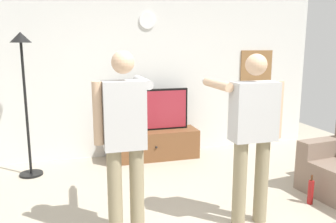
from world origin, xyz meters
TOP-DOWN VIEW (x-y plane):
  - back_wall at (0.00, 2.95)m, footprint 6.40×0.10m
  - tv_stand at (0.20, 2.60)m, footprint 1.47×0.51m
  - television at (0.20, 2.65)m, footprint 1.20×0.07m
  - wall_clock at (0.20, 2.89)m, footprint 0.27×0.03m
  - framed_picture at (2.20, 2.90)m, footprint 0.61×0.04m
  - floor_lamp at (-1.65, 2.35)m, footprint 0.32×0.32m
  - person_standing_nearer_lamp at (-0.58, 0.43)m, footprint 0.57×0.78m
  - person_standing_nearer_couch at (0.68, 0.30)m, footprint 0.63×0.78m
  - beverage_bottle at (1.59, 0.48)m, footprint 0.07×0.07m

SIDE VIEW (x-z plane):
  - beverage_bottle at x=1.59m, z-range -0.03..0.32m
  - tv_stand at x=0.20m, z-range 0.00..0.46m
  - television at x=0.20m, z-range 0.46..1.14m
  - person_standing_nearer_couch at x=0.68m, z-range 0.13..1.88m
  - person_standing_nearer_lamp at x=-0.58m, z-range 0.12..1.90m
  - back_wall at x=0.00m, z-range 0.00..2.70m
  - floor_lamp at x=-1.65m, z-range 0.43..2.43m
  - framed_picture at x=2.20m, z-range 1.18..1.73m
  - wall_clock at x=0.20m, z-range 2.08..2.35m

